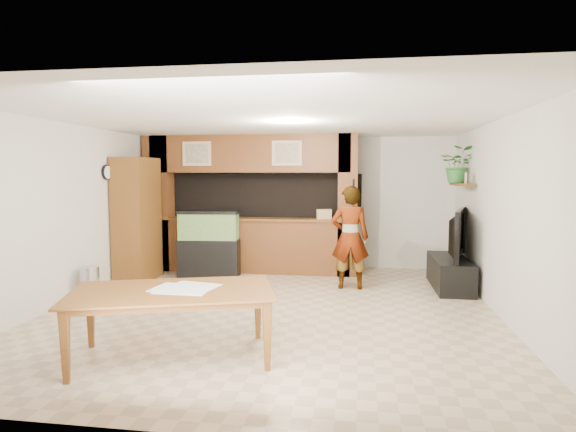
% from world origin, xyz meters
% --- Properties ---
extents(floor, '(6.50, 6.50, 0.00)m').
position_xyz_m(floor, '(0.00, 0.00, 0.00)').
color(floor, tan).
rests_on(floor, ground).
extents(ceiling, '(6.50, 6.50, 0.00)m').
position_xyz_m(ceiling, '(0.00, 0.00, 2.60)').
color(ceiling, white).
rests_on(ceiling, wall_back).
extents(wall_back, '(6.00, 0.00, 6.00)m').
position_xyz_m(wall_back, '(0.00, 3.25, 1.30)').
color(wall_back, beige).
rests_on(wall_back, floor).
extents(wall_left, '(0.00, 6.50, 6.50)m').
position_xyz_m(wall_left, '(-3.00, 0.00, 1.30)').
color(wall_left, beige).
rests_on(wall_left, floor).
extents(wall_right, '(0.00, 6.50, 6.50)m').
position_xyz_m(wall_right, '(3.00, 0.00, 1.30)').
color(wall_right, beige).
rests_on(wall_right, floor).
extents(partition, '(4.20, 0.99, 2.60)m').
position_xyz_m(partition, '(-0.95, 2.64, 1.31)').
color(partition, brown).
rests_on(partition, floor).
extents(wall_clock, '(0.05, 0.25, 0.25)m').
position_xyz_m(wall_clock, '(-2.97, 1.00, 1.90)').
color(wall_clock, black).
rests_on(wall_clock, wall_left).
extents(wall_shelf, '(0.25, 0.90, 0.04)m').
position_xyz_m(wall_shelf, '(2.85, 1.95, 1.70)').
color(wall_shelf, brown).
rests_on(wall_shelf, wall_right).
extents(pantry_cabinet, '(0.54, 0.88, 2.15)m').
position_xyz_m(pantry_cabinet, '(-2.70, 1.49, 1.08)').
color(pantry_cabinet, brown).
rests_on(pantry_cabinet, floor).
extents(trash_can, '(0.28, 0.28, 0.51)m').
position_xyz_m(trash_can, '(-2.77, 0.06, 0.25)').
color(trash_can, '#B2B2B7').
rests_on(trash_can, floor).
extents(aquarium, '(1.09, 0.41, 1.21)m').
position_xyz_m(aquarium, '(-1.54, 1.95, 0.59)').
color(aquarium, black).
rests_on(aquarium, floor).
extents(tv_stand, '(0.55, 1.50, 0.50)m').
position_xyz_m(tv_stand, '(2.65, 1.68, 0.25)').
color(tv_stand, black).
rests_on(tv_stand, floor).
extents(television, '(0.55, 1.40, 0.81)m').
position_xyz_m(television, '(2.65, 1.68, 0.90)').
color(television, black).
rests_on(television, tv_stand).
extents(photo_frame, '(0.04, 0.13, 0.18)m').
position_xyz_m(photo_frame, '(2.85, 1.68, 1.81)').
color(photo_frame, tan).
rests_on(photo_frame, wall_shelf).
extents(potted_plant, '(0.67, 0.62, 0.62)m').
position_xyz_m(potted_plant, '(2.82, 2.16, 2.03)').
color(potted_plant, '#2D712D').
rests_on(potted_plant, wall_shelf).
extents(person, '(0.63, 0.43, 1.69)m').
position_xyz_m(person, '(1.02, 1.41, 0.84)').
color(person, tan).
rests_on(person, floor).
extents(microphone, '(0.03, 0.09, 0.15)m').
position_xyz_m(microphone, '(1.07, 1.25, 1.72)').
color(microphone, black).
rests_on(microphone, person).
extents(dining_table, '(2.26, 1.68, 0.71)m').
position_xyz_m(dining_table, '(-0.67, -1.92, 0.35)').
color(dining_table, brown).
rests_on(dining_table, floor).
extents(newspaper_a, '(0.53, 0.39, 0.01)m').
position_xyz_m(newspaper_a, '(-0.57, -1.89, 0.71)').
color(newspaper_a, silver).
rests_on(newspaper_a, dining_table).
extents(newspaper_b, '(0.59, 0.46, 0.01)m').
position_xyz_m(newspaper_b, '(-0.62, -1.83, 0.71)').
color(newspaper_b, silver).
rests_on(newspaper_b, dining_table).
extents(newspaper_c, '(0.56, 0.46, 0.01)m').
position_xyz_m(newspaper_c, '(-0.52, -1.72, 0.71)').
color(newspaper_c, silver).
rests_on(newspaper_c, dining_table).
extents(counter_box, '(0.30, 0.23, 0.18)m').
position_xyz_m(counter_box, '(0.51, 2.45, 1.13)').
color(counter_box, tan).
rests_on(counter_box, partition).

